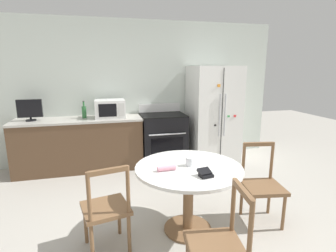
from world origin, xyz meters
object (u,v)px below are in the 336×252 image
at_px(countertop_tv, 30,109).
at_px(wallet, 205,174).
at_px(dining_chair_near, 219,247).
at_px(oven_range, 163,138).
at_px(microwave, 110,109).
at_px(counter_bottle, 84,112).
at_px(refrigerator, 213,114).
at_px(candle_glass, 190,162).
at_px(dining_chair_left, 106,209).
at_px(dining_chair_right, 262,186).

xyz_separation_m(countertop_tv, wallet, (2.05, -2.45, -0.32)).
bearing_deg(countertop_tv, wallet, -50.06).
xyz_separation_m(countertop_tv, dining_chair_near, (1.93, -3.04, -0.65)).
relative_size(oven_range, dining_chair_near, 1.20).
bearing_deg(wallet, countertop_tv, 129.94).
xyz_separation_m(microwave, counter_bottle, (-0.43, 0.05, -0.04)).
bearing_deg(refrigerator, wallet, -115.39).
distance_m(candle_glass, wallet, 0.30).
bearing_deg(dining_chair_left, microwave, 74.43).
bearing_deg(candle_glass, wallet, -79.46).
relative_size(countertop_tv, dining_chair_near, 0.42).
bearing_deg(dining_chair_right, wallet, 26.40).
bearing_deg(wallet, counter_bottle, 116.09).
xyz_separation_m(refrigerator, wallet, (-1.12, -2.35, -0.13)).
xyz_separation_m(dining_chair_left, wallet, (0.93, -0.16, 0.33)).
relative_size(microwave, counter_bottle, 1.72).
bearing_deg(counter_bottle, dining_chair_near, -70.46).
relative_size(counter_bottle, dining_chair_right, 0.33).
height_order(counter_bottle, dining_chair_left, counter_bottle).
relative_size(oven_range, dining_chair_left, 1.20).
distance_m(counter_bottle, dining_chair_near, 3.32).
distance_m(oven_range, candle_glass, 2.14).
height_order(microwave, dining_chair_right, microwave).
bearing_deg(wallet, microwave, 107.77).
distance_m(oven_range, dining_chair_right, 2.26).
height_order(countertop_tv, candle_glass, countertop_tv).
height_order(counter_bottle, dining_chair_right, counter_bottle).
distance_m(countertop_tv, wallet, 3.21).
distance_m(refrigerator, candle_glass, 2.37).
distance_m(countertop_tv, candle_glass, 2.95).
xyz_separation_m(oven_range, dining_chair_right, (0.65, -2.17, -0.03)).
relative_size(dining_chair_near, wallet, 6.23).
bearing_deg(dining_chair_left, countertop_tv, 104.26).
xyz_separation_m(refrigerator, dining_chair_right, (-0.31, -2.11, -0.46)).
height_order(dining_chair_right, candle_glass, dining_chair_right).
height_order(counter_bottle, dining_chair_near, counter_bottle).
bearing_deg(oven_range, dining_chair_near, -95.30).
height_order(refrigerator, dining_chair_right, refrigerator).
bearing_deg(microwave, refrigerator, -2.62).
bearing_deg(microwave, wallet, -72.23).
distance_m(refrigerator, wallet, 2.60).
height_order(oven_range, counter_bottle, counter_bottle).
relative_size(dining_chair_right, dining_chair_near, 1.00).
bearing_deg(dining_chair_right, dining_chair_left, 12.29).
distance_m(dining_chair_left, candle_glass, 0.95).
bearing_deg(dining_chair_near, oven_range, 3.39).
relative_size(refrigerator, countertop_tv, 4.72).
bearing_deg(countertop_tv, counter_bottle, 2.34).
height_order(refrigerator, countertop_tv, refrigerator).
bearing_deg(oven_range, wallet, -93.66).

